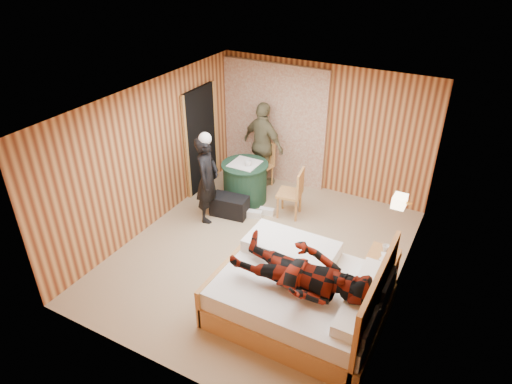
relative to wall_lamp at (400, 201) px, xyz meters
The scene contains 23 objects.
floor 2.36m from the wall_lamp, 166.83° to the right, with size 4.20×5.00×0.01m, color tan.
ceiling 2.31m from the wall_lamp, 166.83° to the right, with size 4.20×5.00×0.01m, color white.
wall_back 2.81m from the wall_lamp, 133.17° to the left, with size 4.20×0.02×2.50m, color #DD9B54.
wall_left 4.05m from the wall_lamp, behind, with size 0.02×5.00×2.50m, color #DD9B54.
wall_right 0.49m from the wall_lamp, 68.55° to the right, with size 0.02×5.00×2.50m, color #DD9B54.
curtain 3.53m from the wall_lamp, 145.89° to the left, with size 2.20×0.08×2.40m, color beige.
doorway 4.10m from the wall_lamp, 166.59° to the left, with size 0.06×0.90×2.05m, color black.
wall_lamp is the anchor object (origin of this frame).
bed 1.85m from the wall_lamp, 120.61° to the right, with size 2.18×1.71×1.18m.
nightstand 1.06m from the wall_lamp, 97.40° to the right, with size 0.43×0.59×0.57m.
round_table 3.24m from the wall_lamp, 163.19° to the left, with size 0.88×0.88×0.78m.
chair_far 3.45m from the wall_lamp, 151.71° to the left, with size 0.49×0.49×0.93m.
chair_near 2.23m from the wall_lamp, 156.95° to the left, with size 0.48×0.48×0.92m.
duffel_bag 3.18m from the wall_lamp, behind, with size 0.66×0.35×0.38m, color black.
sneaker_left 2.85m from the wall_lamp, behind, with size 0.29×0.12×0.13m, color white.
sneaker_right 2.75m from the wall_lamp, 165.19° to the left, with size 0.27×0.11×0.12m, color white.
woman_standing 3.27m from the wall_lamp, behind, with size 0.58×0.38×1.59m, color black.
man_at_table 3.43m from the wall_lamp, 151.20° to the left, with size 1.01×0.42×1.72m, color #706C4A.
man_on_bed 1.79m from the wall_lamp, 115.92° to the right, with size 1.77×0.67×0.86m, color #681509.
book_lower 0.82m from the wall_lamp, 96.44° to the right, with size 0.17×0.22×0.02m, color white.
book_upper 0.80m from the wall_lamp, 96.44° to the right, with size 0.16×0.22×0.02m, color white.
cup_nightstand 0.72m from the wall_lamp, 102.03° to the right, with size 0.10×0.10×0.09m, color white.
cup_table 3.04m from the wall_lamp, 163.55° to the left, with size 0.12×0.12×0.10m, color white.
Camera 1 is at (2.73, -5.22, 4.56)m, focal length 32.00 mm.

